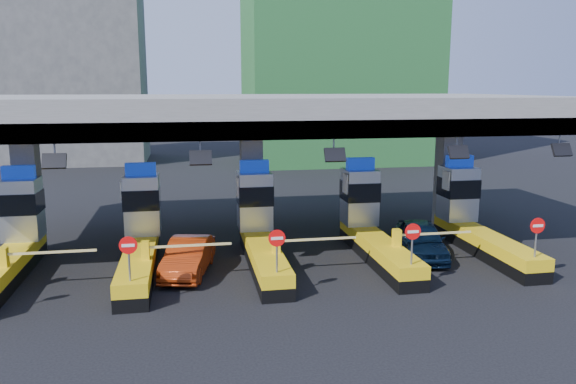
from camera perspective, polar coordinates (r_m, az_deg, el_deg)
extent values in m
plane|color=black|center=(24.57, -2.84, -6.94)|extent=(120.00, 120.00, 0.00)
cube|color=slate|center=(26.42, -3.82, 8.09)|extent=(28.00, 12.00, 1.50)
cube|color=#4C4C49|center=(20.80, -2.02, 6.31)|extent=(28.00, 0.60, 0.70)
cube|color=slate|center=(27.55, -24.86, -0.11)|extent=(1.00, 1.00, 5.50)
cube|color=slate|center=(26.81, -3.73, 0.60)|extent=(1.00, 1.00, 5.50)
cube|color=slate|center=(29.63, 15.86, 1.18)|extent=(1.00, 1.00, 5.50)
cylinder|color=slate|center=(21.13, -22.62, 3.93)|extent=(0.06, 0.06, 0.50)
cube|color=black|center=(20.98, -22.66, 2.92)|extent=(0.80, 0.38, 0.54)
cylinder|color=slate|center=(20.65, -8.91, 4.48)|extent=(0.06, 0.06, 0.50)
cube|color=black|center=(20.49, -8.87, 3.45)|extent=(0.80, 0.38, 0.54)
cylinder|color=slate|center=(21.35, 4.67, 4.78)|extent=(0.06, 0.06, 0.50)
cube|color=black|center=(21.20, 4.79, 3.78)|extent=(0.80, 0.38, 0.54)
cylinder|color=slate|center=(23.15, 16.76, 4.82)|extent=(0.06, 0.06, 0.50)
cube|color=black|center=(23.00, 16.94, 3.90)|extent=(0.80, 0.38, 0.54)
cylinder|color=slate|center=(25.50, 25.85, 4.71)|extent=(0.06, 0.06, 0.50)
cube|color=black|center=(25.37, 26.05, 3.87)|extent=(0.80, 0.38, 0.54)
cube|color=black|center=(24.39, -26.72, -7.63)|extent=(1.20, 8.00, 0.50)
cube|color=#E5B70C|center=(24.25, -26.82, -6.50)|extent=(1.20, 8.00, 0.50)
cube|color=#9EA3A8|center=(26.49, -25.42, -1.54)|extent=(1.50, 1.50, 2.60)
cube|color=black|center=(26.42, -25.48, -0.91)|extent=(1.56, 1.56, 0.90)
cube|color=#0C2DBF|center=(26.23, -25.69, 1.84)|extent=(1.30, 0.35, 0.55)
cube|color=#E5B70C|center=(22.88, -26.94, -5.93)|extent=(0.30, 0.35, 0.70)
cube|color=white|center=(22.43, -22.91, -5.66)|extent=(3.20, 0.08, 0.08)
cube|color=black|center=(23.44, -14.83, -7.53)|extent=(1.20, 8.00, 0.50)
cube|color=#E5B70C|center=(23.30, -14.89, -6.36)|extent=(1.20, 8.00, 0.50)
cube|color=#9EA3A8|center=(25.63, -14.58, -1.22)|extent=(1.50, 1.50, 2.60)
cube|color=black|center=(25.55, -14.61, -0.57)|extent=(1.56, 1.56, 0.90)
cube|color=#0C2DBF|center=(25.36, -14.75, 2.27)|extent=(1.30, 0.35, 0.55)
cube|color=white|center=(25.28, -16.51, 0.14)|extent=(0.06, 0.70, 0.90)
cylinder|color=slate|center=(19.61, -15.83, -6.89)|extent=(0.07, 0.07, 1.30)
cylinder|color=red|center=(19.41, -15.93, -5.23)|extent=(0.60, 0.04, 0.60)
cube|color=white|center=(19.39, -15.93, -5.25)|extent=(0.42, 0.02, 0.10)
cube|color=#E5B70C|center=(21.95, -14.29, -5.75)|extent=(0.30, 0.35, 0.70)
cube|color=white|center=(21.86, -9.97, -5.37)|extent=(3.20, 0.08, 0.08)
cube|color=black|center=(23.55, -2.53, -7.09)|extent=(1.20, 8.00, 0.50)
cube|color=#E5B70C|center=(23.40, -2.54, -5.93)|extent=(1.20, 8.00, 0.50)
cube|color=#9EA3A8|center=(25.72, -3.41, -0.85)|extent=(1.50, 1.50, 2.60)
cube|color=black|center=(25.64, -3.41, -0.20)|extent=(1.56, 1.56, 0.90)
cube|color=#0C2DBF|center=(25.45, -3.45, 2.64)|extent=(1.30, 0.35, 0.55)
cube|color=white|center=(25.21, -5.15, 0.51)|extent=(0.06, 0.70, 0.90)
cylinder|color=slate|center=(19.73, -1.14, -6.37)|extent=(0.07, 0.07, 1.30)
cylinder|color=red|center=(19.53, -1.13, -4.71)|extent=(0.60, 0.04, 0.60)
cube|color=white|center=(19.51, -1.12, -4.73)|extent=(0.42, 0.02, 0.10)
cube|color=#E5B70C|center=(22.14, -1.23, -5.27)|extent=(0.30, 0.35, 0.70)
cube|color=white|center=(22.42, 2.95, -4.81)|extent=(3.20, 0.08, 0.08)
cube|color=black|center=(24.68, 9.13, -6.38)|extent=(1.20, 8.00, 0.50)
cube|color=#E5B70C|center=(24.54, 9.16, -5.26)|extent=(1.20, 8.00, 0.50)
cube|color=#9EA3A8|center=(26.76, 7.28, -0.46)|extent=(1.50, 1.50, 2.60)
cube|color=black|center=(26.69, 7.31, 0.16)|extent=(1.56, 1.56, 0.90)
cube|color=#0C2DBF|center=(26.50, 7.36, 2.89)|extent=(1.30, 0.35, 0.55)
cube|color=white|center=(26.12, 5.84, 0.85)|extent=(0.06, 0.70, 0.90)
cylinder|color=slate|center=(21.07, 12.48, -5.51)|extent=(0.07, 0.07, 1.30)
cylinder|color=red|center=(20.89, 12.57, -3.95)|extent=(0.60, 0.04, 0.60)
cube|color=white|center=(20.86, 12.60, -3.97)|extent=(0.42, 0.02, 0.10)
cube|color=#E5B70C|center=(23.42, 10.99, -4.58)|extent=(0.30, 0.35, 0.70)
cube|color=white|center=(24.03, 14.68, -4.09)|extent=(3.20, 0.08, 0.08)
cube|color=black|center=(26.72, 19.35, -5.54)|extent=(1.20, 8.00, 0.50)
cube|color=#E5B70C|center=(26.59, 19.41, -4.50)|extent=(1.20, 8.00, 0.50)
cube|color=#9EA3A8|center=(28.65, 16.86, -0.10)|extent=(1.50, 1.50, 2.60)
cube|color=black|center=(28.58, 16.91, 0.48)|extent=(1.56, 1.56, 0.90)
cube|color=#0C2DBF|center=(28.41, 17.03, 3.03)|extent=(1.30, 0.35, 0.55)
cube|color=white|center=(27.91, 15.76, 1.14)|extent=(0.06, 0.70, 0.90)
cylinder|color=slate|center=(23.42, 23.88, -4.55)|extent=(0.07, 0.07, 1.30)
cylinder|color=red|center=(23.26, 24.03, -3.14)|extent=(0.60, 0.04, 0.60)
cube|color=white|center=(23.24, 24.06, -3.15)|extent=(0.42, 0.02, 0.10)
cube|color=#E5B70C|center=(25.62, 21.49, -3.81)|extent=(0.30, 0.35, 0.70)
cube|color=white|center=(26.50, 24.55, -3.36)|extent=(3.20, 0.08, 0.08)
cube|color=#1E5926|center=(57.59, 5.11, 17.19)|extent=(18.00, 12.00, 28.00)
cube|color=#4C4C49|center=(60.26, -21.24, 11.46)|extent=(14.00, 10.00, 18.00)
imported|color=black|center=(25.53, 13.35, -4.71)|extent=(2.77, 4.90, 1.57)
imported|color=#9E2D0C|center=(23.00, -10.10, -6.50)|extent=(2.38, 4.51, 1.41)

